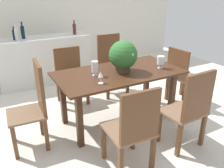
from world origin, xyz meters
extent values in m
plane|color=silver|center=(0.00, 0.00, 0.00)|extent=(7.04, 7.04, 0.00)
cube|color=silver|center=(0.00, 2.60, 1.30)|extent=(6.40, 0.10, 2.60)
cube|color=#422616|center=(0.00, -0.22, 0.74)|extent=(1.73, 0.90, 0.03)
cube|color=#422616|center=(-0.72, -0.52, 0.36)|extent=(0.07, 0.07, 0.73)
cube|color=#422616|center=(0.72, -0.52, 0.36)|extent=(0.07, 0.07, 0.73)
cube|color=#422616|center=(-0.72, 0.09, 0.36)|extent=(0.07, 0.07, 0.73)
cube|color=#422616|center=(0.72, 0.09, 0.36)|extent=(0.07, 0.07, 0.73)
cube|color=brown|center=(-0.59, 0.47, 0.22)|extent=(0.05, 0.05, 0.44)
cube|color=brown|center=(-0.20, 0.46, 0.22)|extent=(0.05, 0.05, 0.44)
cube|color=brown|center=(-0.58, 0.81, 0.22)|extent=(0.05, 0.05, 0.44)
cube|color=brown|center=(-0.18, 0.80, 0.22)|extent=(0.05, 0.05, 0.44)
cube|color=brown|center=(-0.39, 0.64, 0.45)|extent=(0.48, 0.43, 0.03)
cube|color=brown|center=(-0.38, 0.82, 0.69)|extent=(0.43, 0.05, 0.45)
cube|color=brown|center=(0.18, 0.46, 0.22)|extent=(0.05, 0.05, 0.44)
cube|color=brown|center=(0.57, 0.44, 0.22)|extent=(0.05, 0.05, 0.44)
cube|color=brown|center=(0.20, 0.83, 0.22)|extent=(0.05, 0.05, 0.44)
cube|color=brown|center=(0.59, 0.81, 0.22)|extent=(0.05, 0.05, 0.44)
cube|color=brown|center=(0.39, 0.64, 0.45)|extent=(0.49, 0.46, 0.03)
cube|color=brown|center=(0.40, 0.83, 0.76)|extent=(0.43, 0.06, 0.59)
cube|color=brown|center=(-0.19, -0.88, 0.22)|extent=(0.05, 0.05, 0.44)
cube|color=brown|center=(-0.57, -0.86, 0.22)|extent=(0.05, 0.05, 0.44)
cube|color=brown|center=(-0.21, -1.28, 0.22)|extent=(0.05, 0.05, 0.44)
cube|color=brown|center=(-0.59, -1.26, 0.22)|extent=(0.05, 0.05, 0.44)
cube|color=brown|center=(-0.39, -1.07, 0.45)|extent=(0.48, 0.50, 0.03)
cube|color=brown|center=(-0.40, -1.29, 0.72)|extent=(0.42, 0.06, 0.52)
cube|color=brown|center=(-1.43, -0.02, 0.22)|extent=(0.05, 0.05, 0.44)
cube|color=brown|center=(-1.45, -0.39, 0.22)|extent=(0.05, 0.05, 0.44)
cube|color=brown|center=(-1.08, -0.05, 0.22)|extent=(0.05, 0.05, 0.44)
cube|color=brown|center=(-1.10, -0.41, 0.22)|extent=(0.05, 0.05, 0.44)
cube|color=brown|center=(-1.26, -0.22, 0.45)|extent=(0.45, 0.46, 0.03)
cube|color=brown|center=(-1.07, -0.23, 0.76)|extent=(0.06, 0.40, 0.59)
cube|color=brown|center=(0.58, -0.89, 0.22)|extent=(0.05, 0.05, 0.44)
cube|color=brown|center=(0.18, -0.91, 0.22)|extent=(0.05, 0.05, 0.44)
cube|color=brown|center=(0.60, -1.23, 0.22)|extent=(0.05, 0.05, 0.44)
cube|color=brown|center=(0.19, -1.24, 0.22)|extent=(0.05, 0.05, 0.44)
cube|color=brown|center=(0.39, -1.07, 0.45)|extent=(0.49, 0.43, 0.03)
cube|color=brown|center=(0.40, -1.25, 0.73)|extent=(0.44, 0.06, 0.54)
cube|color=brown|center=(1.46, -0.39, 0.22)|extent=(0.05, 0.05, 0.44)
cube|color=brown|center=(1.43, -0.02, 0.22)|extent=(0.05, 0.05, 0.44)
cube|color=brown|center=(1.09, -0.41, 0.22)|extent=(0.05, 0.05, 0.44)
cube|color=brown|center=(1.07, -0.04, 0.22)|extent=(0.05, 0.05, 0.44)
cube|color=brown|center=(1.26, -0.22, 0.45)|extent=(0.46, 0.47, 0.03)
cube|color=brown|center=(1.06, -0.23, 0.70)|extent=(0.06, 0.41, 0.48)
cylinder|color=#4C3828|center=(0.05, -0.24, 0.80)|extent=(0.20, 0.20, 0.09)
sphere|color=#2D662D|center=(0.05, -0.24, 0.99)|extent=(0.38, 0.38, 0.38)
sphere|color=silver|center=(0.08, -0.40, 1.03)|extent=(0.05, 0.05, 0.05)
sphere|color=silver|center=(0.21, -0.25, 0.93)|extent=(0.06, 0.06, 0.06)
sphere|color=silver|center=(0.13, -0.09, 1.06)|extent=(0.06, 0.06, 0.06)
sphere|color=silver|center=(0.19, -0.16, 0.96)|extent=(0.04, 0.04, 0.04)
sphere|color=silver|center=(-0.04, -0.31, 1.07)|extent=(0.06, 0.06, 0.06)
sphere|color=silver|center=(0.22, -0.23, 1.02)|extent=(0.04, 0.04, 0.04)
cylinder|color=silver|center=(-0.35, -0.20, 0.76)|extent=(0.07, 0.07, 0.01)
cylinder|color=silver|center=(-0.35, -0.20, 0.79)|extent=(0.03, 0.03, 0.04)
cylinder|color=silver|center=(-0.35, -0.20, 0.88)|extent=(0.09, 0.09, 0.14)
cylinder|color=silver|center=(0.58, -0.37, 0.76)|extent=(0.07, 0.07, 0.01)
cylinder|color=silver|center=(0.58, -0.37, 0.79)|extent=(0.02, 0.02, 0.05)
cylinder|color=silver|center=(0.58, -0.37, 0.88)|extent=(0.10, 0.10, 0.11)
cylinder|color=silver|center=(0.14, 0.10, 0.76)|extent=(0.10, 0.10, 0.01)
cylinder|color=silver|center=(0.14, 0.10, 0.79)|extent=(0.03, 0.03, 0.05)
cylinder|color=silver|center=(0.14, 0.10, 0.90)|extent=(0.10, 0.10, 0.16)
cylinder|color=silver|center=(-0.40, -0.46, 0.76)|extent=(0.06, 0.06, 0.00)
cylinder|color=silver|center=(-0.40, -0.46, 0.80)|extent=(0.01, 0.01, 0.08)
cone|color=silver|center=(-0.40, -0.46, 0.87)|extent=(0.06, 0.06, 0.06)
cube|color=silver|center=(-0.54, 1.79, 0.46)|extent=(1.77, 0.53, 0.93)
cylinder|color=#B2BFB7|center=(-1.01, 1.64, 1.03)|extent=(0.07, 0.07, 0.20)
cylinder|color=#B2BFB7|center=(-1.01, 1.64, 1.17)|extent=(0.02, 0.02, 0.08)
cylinder|color=#0F1E38|center=(-1.03, 1.76, 1.02)|extent=(0.06, 0.06, 0.18)
cylinder|color=#0F1E38|center=(-1.03, 1.76, 1.14)|extent=(0.02, 0.02, 0.05)
cylinder|color=#0F1E38|center=(-0.87, 1.80, 1.04)|extent=(0.07, 0.07, 0.23)
cylinder|color=#0F1E38|center=(-0.87, 1.80, 1.20)|extent=(0.03, 0.03, 0.08)
cylinder|color=#511E28|center=(0.10, 1.72, 1.03)|extent=(0.07, 0.07, 0.21)
cylinder|color=#511E28|center=(0.10, 1.72, 1.17)|extent=(0.03, 0.03, 0.07)
camera|label=1|loc=(-1.55, -2.82, 1.85)|focal=37.83mm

